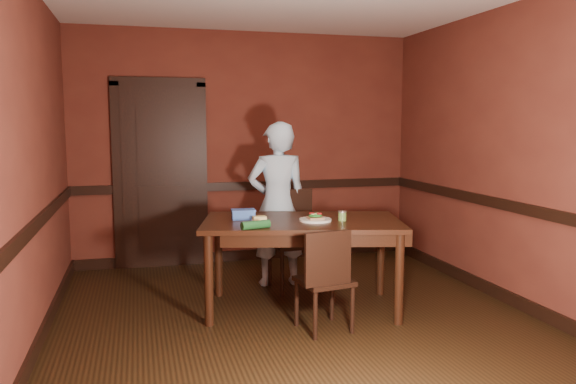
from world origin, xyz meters
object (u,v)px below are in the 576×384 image
cheese_saucer (260,219)px  person (277,204)px  sandwich_plate (315,219)px  chair_far (295,241)px  dining_table (302,265)px  chair_near (324,279)px  sauce_jar (342,216)px  food_tub (243,214)px

cheese_saucer → person: bearing=65.9°
sandwich_plate → cheese_saucer: size_ratio=1.85×
chair_far → cheese_saucer: (-0.48, -0.57, 0.33)m
cheese_saucer → dining_table: bearing=-2.0°
cheese_saucer → chair_near: bearing=-53.4°
chair_far → person: person is taller
chair_far → sandwich_plate: bearing=-94.1°
sauce_jar → cheese_saucer: (-0.70, 0.14, -0.02)m
sauce_jar → food_tub: food_tub is taller
chair_far → food_tub: bearing=-148.8°
person → cheese_saucer: bearing=68.2°
dining_table → chair_near: size_ratio=2.06×
chair_far → sandwich_plate: size_ratio=3.50×
sandwich_plate → person: bearing=97.5°
chair_near → cheese_saucer: size_ratio=5.52×
dining_table → cheese_saucer: cheese_saucer is taller
person → sauce_jar: 1.00m
chair_near → person: person is taller
cheese_saucer → food_tub: size_ratio=0.69×
food_tub → chair_near: bearing=-49.8°
dining_table → food_tub: food_tub is taller
sauce_jar → cheese_saucer: size_ratio=0.57×
chair_near → food_tub: 0.97m
sandwich_plate → food_tub: 0.64m
chair_far → sauce_jar: size_ratio=11.33×
sandwich_plate → cheese_saucer: bearing=169.0°
sauce_jar → food_tub: bearing=160.0°
chair_far → chair_near: 1.12m
cheese_saucer → food_tub: (-0.11, 0.15, 0.03)m
sandwich_plate → chair_near: bearing=-98.8°
chair_far → sandwich_plate: chair_far is taller
chair_far → cheese_saucer: chair_far is taller
person → cheese_saucer: person is taller
chair_far → chair_near: (-0.07, -1.11, -0.07)m
chair_near → person: size_ratio=0.50×
cheese_saucer → chair_far: bearing=50.1°
person → sauce_jar: size_ratio=19.19×
food_tub → sauce_jar: bearing=-16.4°
sauce_jar → cheese_saucer: sauce_jar is taller
cheese_saucer → sandwich_plate: bearing=-11.0°
chair_near → cheese_saucer: bearing=-63.1°
cheese_saucer → food_tub: 0.19m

